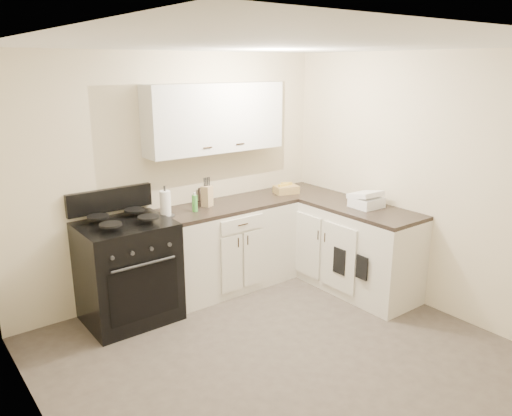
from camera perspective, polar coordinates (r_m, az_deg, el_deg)
floor at (r=4.35m, az=3.38°, el=-16.96°), size 3.60×3.60×0.00m
ceiling at (r=3.65m, az=4.05°, el=18.12°), size 3.60×3.60×0.00m
wall_back at (r=5.26m, az=-9.31°, el=3.58°), size 3.60×0.00×3.60m
wall_right at (r=5.14m, az=19.02°, el=2.63°), size 0.00×3.60×3.60m
wall_left at (r=3.02m, az=-23.27°, el=-7.01°), size 0.00×3.60×3.60m
base_cabinets_back at (r=5.45m, az=-3.48°, el=-4.58°), size 1.55×0.60×0.90m
base_cabinets_right at (r=5.64m, az=9.41°, el=-4.04°), size 0.60×1.90×0.90m
countertop_back at (r=5.30m, az=-3.56°, el=0.18°), size 1.55×0.60×0.04m
countertop_right at (r=5.50m, az=9.63°, el=0.57°), size 0.60×1.90×0.04m
upper_cabinets at (r=5.25m, az=-4.67°, el=10.24°), size 1.55×0.30×0.70m
stove at (r=4.92m, az=-14.47°, el=-7.26°), size 0.84×0.71×1.01m
knife_block at (r=5.22m, az=-5.60°, el=1.36°), size 0.13×0.12×0.22m
paper_towel at (r=4.92m, az=-10.32°, el=0.48°), size 0.13×0.13×0.25m
soap_bottle at (r=5.06m, az=-7.01°, el=0.53°), size 0.06×0.06×0.17m
picture_frame at (r=5.44m, az=-5.96°, el=1.59°), size 0.12×0.04×0.15m
wicker_basket at (r=5.76m, az=3.46°, el=2.13°), size 0.30×0.24×0.09m
countertop_grill at (r=5.31m, az=12.51°, el=0.66°), size 0.30×0.28×0.11m
oven_mitt_near at (r=5.03m, az=12.00°, el=-6.69°), size 0.02×0.14×0.24m
oven_mitt_far at (r=5.22m, az=9.53°, el=-6.00°), size 0.02×0.16×0.28m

